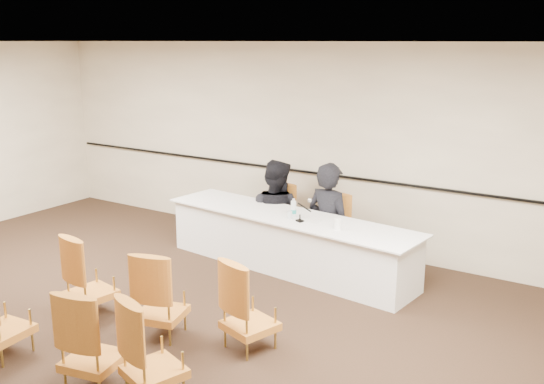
# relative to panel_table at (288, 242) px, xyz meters

# --- Properties ---
(floor) EXTENTS (10.00, 10.00, 0.00)m
(floor) POSITION_rel_panel_table_xyz_m (-0.29, -2.85, -0.37)
(floor) COLOR black
(floor) RESTS_ON ground
(ceiling) EXTENTS (10.00, 10.00, 0.00)m
(ceiling) POSITION_rel_panel_table_xyz_m (-0.29, -2.85, 2.63)
(ceiling) COLOR white
(ceiling) RESTS_ON ground
(wall_back) EXTENTS (10.00, 0.04, 3.00)m
(wall_back) POSITION_rel_panel_table_xyz_m (-0.29, 1.15, 1.13)
(wall_back) COLOR #BBAC93
(wall_back) RESTS_ON ground
(wall_rail) EXTENTS (9.80, 0.04, 0.03)m
(wall_rail) POSITION_rel_panel_table_xyz_m (-0.29, 1.11, 0.73)
(wall_rail) COLOR black
(wall_rail) RESTS_ON wall_back
(panel_table) EXTENTS (3.80, 1.24, 0.75)m
(panel_table) POSITION_rel_panel_table_xyz_m (0.00, 0.00, 0.00)
(panel_table) COLOR white
(panel_table) RESTS_ON ground
(panelist_main) EXTENTS (0.77, 0.57, 1.91)m
(panelist_main) POSITION_rel_panel_table_xyz_m (0.34, 0.52, 0.09)
(panelist_main) COLOR black
(panelist_main) RESTS_ON ground
(panelist_main_chair) EXTENTS (0.55, 0.55, 0.95)m
(panelist_main_chair) POSITION_rel_panel_table_xyz_m (0.34, 0.52, 0.10)
(panelist_main_chair) COLOR #A4541D
(panelist_main_chair) RESTS_ON ground
(panelist_second) EXTENTS (0.92, 0.74, 1.82)m
(panelist_second) POSITION_rel_panel_table_xyz_m (-0.61, 0.62, 0.06)
(panelist_second) COLOR black
(panelist_second) RESTS_ON ground
(panelist_second_chair) EXTENTS (0.55, 0.55, 0.95)m
(panelist_second_chair) POSITION_rel_panel_table_xyz_m (-0.61, 0.62, 0.10)
(panelist_second_chair) COLOR #A4541D
(panelist_second_chair) RESTS_ON ground
(papers) EXTENTS (0.32, 0.25, 0.00)m
(papers) POSITION_rel_panel_table_xyz_m (0.35, -0.06, 0.38)
(papers) COLOR silver
(papers) RESTS_ON panel_table
(microphone) EXTENTS (0.18, 0.23, 0.29)m
(microphone) POSITION_rel_panel_table_xyz_m (0.27, -0.16, 0.52)
(microphone) COLOR black
(microphone) RESTS_ON panel_table
(water_bottle) EXTENTS (0.10, 0.10, 0.25)m
(water_bottle) POSITION_rel_panel_table_xyz_m (0.08, -0.01, 0.50)
(water_bottle) COLOR teal
(water_bottle) RESTS_ON panel_table
(drinking_glass) EXTENTS (0.08, 0.08, 0.10)m
(drinking_glass) POSITION_rel_panel_table_xyz_m (0.09, -0.12, 0.42)
(drinking_glass) COLOR silver
(drinking_glass) RESTS_ON panel_table
(coffee_cup) EXTENTS (0.11, 0.11, 0.14)m
(coffee_cup) POSITION_rel_panel_table_xyz_m (0.83, -0.20, 0.44)
(coffee_cup) COLOR white
(coffee_cup) RESTS_ON panel_table
(aud_chair_front_left) EXTENTS (0.58, 0.58, 0.95)m
(aud_chair_front_left) POSITION_rel_panel_table_xyz_m (-1.12, -2.42, 0.10)
(aud_chair_front_left) COLOR #A4541D
(aud_chair_front_left) RESTS_ON ground
(aud_chair_front_mid) EXTENTS (0.62, 0.62, 0.95)m
(aud_chair_front_mid) POSITION_rel_panel_table_xyz_m (-0.11, -2.37, 0.10)
(aud_chair_front_mid) COLOR #A4541D
(aud_chair_front_mid) RESTS_ON ground
(aud_chair_front_right) EXTENTS (0.62, 0.62, 0.95)m
(aud_chair_front_right) POSITION_rel_panel_table_xyz_m (0.82, -2.09, 0.10)
(aud_chair_front_right) COLOR #A4541D
(aud_chair_front_right) RESTS_ON ground
(aud_chair_back_left) EXTENTS (0.54, 0.54, 0.95)m
(aud_chair_back_left) POSITION_rel_panel_table_xyz_m (-1.14, -3.51, 0.10)
(aud_chair_back_left) COLOR #A4541D
(aud_chair_back_left) RESTS_ON ground
(aud_chair_back_mid) EXTENTS (0.59, 0.59, 0.95)m
(aud_chair_back_mid) POSITION_rel_panel_table_xyz_m (0.05, -3.41, 0.10)
(aud_chair_back_mid) COLOR #A4541D
(aud_chair_back_mid) RESTS_ON ground
(aud_chair_back_right) EXTENTS (0.63, 0.63, 0.95)m
(aud_chair_back_right) POSITION_rel_panel_table_xyz_m (0.63, -3.26, 0.10)
(aud_chair_back_right) COLOR #A4541D
(aud_chair_back_right) RESTS_ON ground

